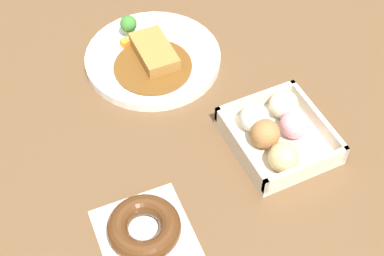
{
  "coord_description": "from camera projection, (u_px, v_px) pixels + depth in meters",
  "views": [
    {
      "loc": [
        0.61,
        -0.32,
        0.76
      ],
      "look_at": [
        0.07,
        -0.06,
        0.03
      ],
      "focal_mm": 51.89,
      "sensor_mm": 36.0,
      "label": 1
    }
  ],
  "objects": [
    {
      "name": "donut_box",
      "position": [
        277.0,
        132.0,
        0.94
      ],
      "size": [
        0.17,
        0.16,
        0.06
      ],
      "color": "beige",
      "rests_on": "ground_plane"
    },
    {
      "name": "chocolate_ring_donut",
      "position": [
        144.0,
        228.0,
        0.83
      ],
      "size": [
        0.15,
        0.15,
        0.04
      ],
      "color": "white",
      "rests_on": "ground_plane"
    },
    {
      "name": "curry_plate",
      "position": [
        152.0,
        57.0,
        1.07
      ],
      "size": [
        0.26,
        0.26,
        0.06
      ],
      "color": "white",
      "rests_on": "ground_plane"
    },
    {
      "name": "ground_plane",
      "position": [
        207.0,
        102.0,
        1.02
      ],
      "size": [
        1.6,
        1.6,
        0.0
      ],
      "primitive_type": "plane",
      "color": "brown"
    }
  ]
}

